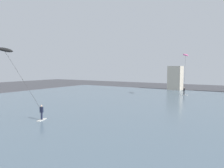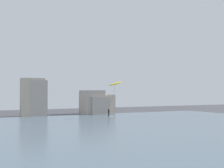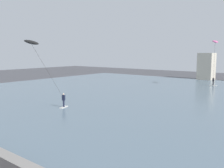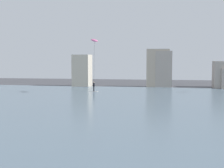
{
  "view_description": "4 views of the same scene",
  "coord_description": "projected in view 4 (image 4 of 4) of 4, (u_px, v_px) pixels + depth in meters",
  "views": [
    {
      "loc": [
        4.26,
        1.35,
        5.68
      ],
      "look_at": [
        -1.71,
        10.85,
        4.85
      ],
      "focal_mm": 33.54,
      "sensor_mm": 36.0,
      "label": 1
    },
    {
      "loc": [
        -7.56,
        0.64,
        4.72
      ],
      "look_at": [
        0.28,
        16.19,
        5.2
      ],
      "focal_mm": 46.67,
      "sensor_mm": 36.0,
      "label": 2
    },
    {
      "loc": [
        7.83,
        -2.5,
        6.44
      ],
      "look_at": [
        -3.24,
        11.5,
        4.16
      ],
      "focal_mm": 39.83,
      "sensor_mm": 36.0,
      "label": 3
    },
    {
      "loc": [
        5.37,
        -4.6,
        5.47
      ],
      "look_at": [
        2.45,
        12.91,
        4.08
      ],
      "focal_mm": 51.19,
      "sensor_mm": 36.0,
      "label": 4
    }
  ],
  "objects": [
    {
      "name": "kitesurfer_pink",
      "position": [
        94.0,
        45.0,
        49.86
      ],
      "size": [
        2.37,
        4.04,
        8.71
      ],
      "color": "silver",
      "rests_on": "water_bay"
    },
    {
      "name": "water_bay",
      "position": [
        117.0,
        107.0,
        35.98
      ],
      "size": [
        84.0,
        52.0,
        0.1
      ],
      "primitive_type": "cube",
      "color": "slate",
      "rests_on": "ground"
    },
    {
      "name": "far_shore_buildings",
      "position": [
        182.0,
        73.0,
        60.95
      ],
      "size": [
        33.73,
        5.91,
        7.39
      ],
      "color": "beige",
      "rests_on": "ground"
    }
  ]
}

